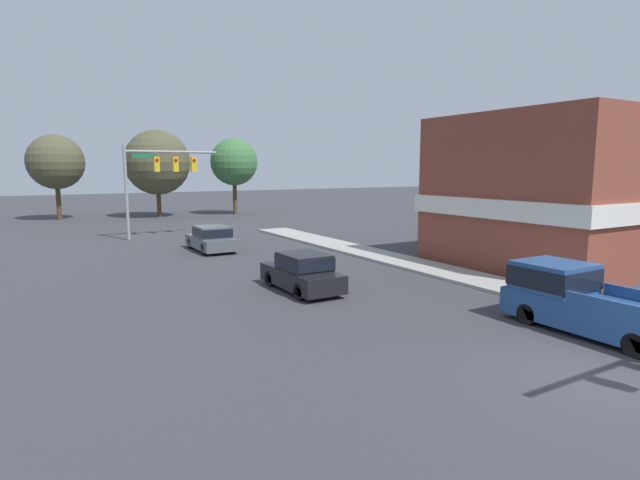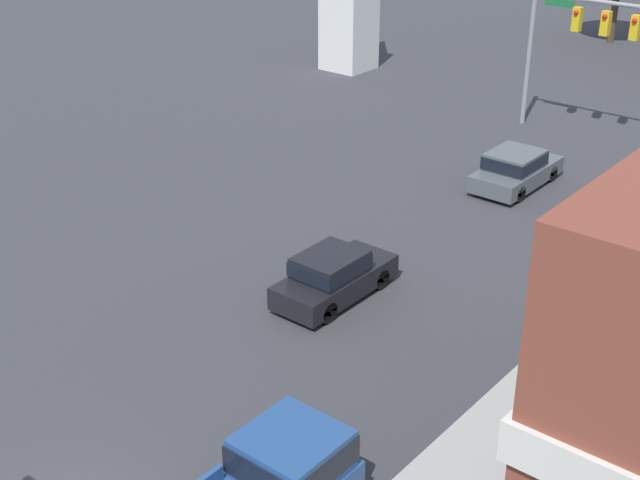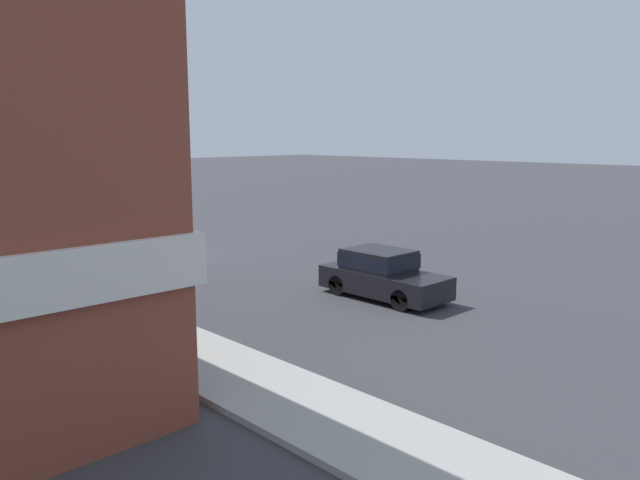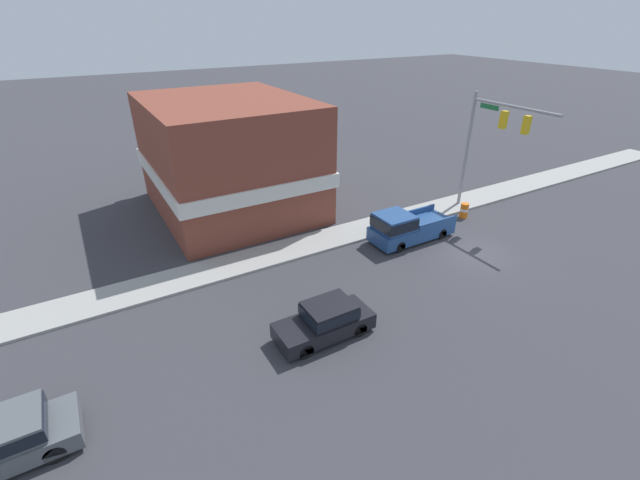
{
  "view_description": "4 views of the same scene",
  "coord_description": "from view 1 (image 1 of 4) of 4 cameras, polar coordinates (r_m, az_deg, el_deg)",
  "views": [
    {
      "loc": [
        -11.09,
        -6.17,
        4.9
      ],
      "look_at": [
        -0.39,
        12.04,
        1.87
      ],
      "focal_mm": 28.0,
      "sensor_mm": 36.0,
      "label": 1
    },
    {
      "loc": [
        13.04,
        -7.49,
        13.62
      ],
      "look_at": [
        -1.38,
        10.1,
        2.49
      ],
      "focal_mm": 50.0,
      "sensor_mm": 36.0,
      "label": 2
    },
    {
      "loc": [
        13.18,
        23.8,
        5.15
      ],
      "look_at": [
        -0.28,
        9.81,
        1.88
      ],
      "focal_mm": 35.0,
      "sensor_mm": 36.0,
      "label": 3
    },
    {
      "loc": [
        -14.05,
        18.65,
        12.3
      ],
      "look_at": [
        0.82,
        9.97,
        3.15
      ],
      "focal_mm": 24.0,
      "sensor_mm": 36.0,
      "label": 4
    }
  ],
  "objects": [
    {
      "name": "corner_brick_building",
      "position": [
        29.21,
        26.5,
        4.92
      ],
      "size": [
        12.19,
        10.0,
        7.52
      ],
      "color": "brown",
      "rests_on": "ground"
    },
    {
      "name": "pickup_truck_parked",
      "position": [
        17.28,
        27.5,
        -5.99
      ],
      "size": [
        2.06,
        5.29,
        1.95
      ],
      "color": "black",
      "rests_on": "ground"
    },
    {
      "name": "car_second_ahead",
      "position": [
        30.59,
        -12.29,
        0.24
      ],
      "size": [
        1.94,
        4.37,
        1.51
      ],
      "color": "black",
      "rests_on": "ground"
    },
    {
      "name": "backdrop_tree_left_mid",
      "position": [
        53.32,
        -18.12,
        8.42
      ],
      "size": [
        6.48,
        6.48,
        8.75
      ],
      "color": "#4C3823",
      "rests_on": "ground"
    },
    {
      "name": "ground_plane",
      "position": [
        13.6,
        29.19,
        -14.03
      ],
      "size": [
        200.0,
        200.0,
        0.0
      ],
      "primitive_type": "plane",
      "color": "#38383D"
    },
    {
      "name": "backdrop_tree_left_far",
      "position": [
        54.25,
        -27.97,
        7.87
      ],
      "size": [
        5.19,
        5.19,
        8.12
      ],
      "color": "#4C3823",
      "rests_on": "ground"
    },
    {
      "name": "car_lead",
      "position": [
        20.12,
        -2.02,
        -3.6
      ],
      "size": [
        1.76,
        4.23,
        1.55
      ],
      "color": "black",
      "rests_on": "ground"
    },
    {
      "name": "far_signal_assembly",
      "position": [
        37.05,
        -17.96,
        7.6
      ],
      "size": [
        6.53,
        0.49,
        6.57
      ],
      "color": "gray",
      "rests_on": "ground"
    },
    {
      "name": "backdrop_tree_center",
      "position": [
        54.64,
        -9.79,
        8.77
      ],
      "size": [
        5.0,
        5.0,
        8.11
      ],
      "color": "#4C3823",
      "rests_on": "ground"
    }
  ]
}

